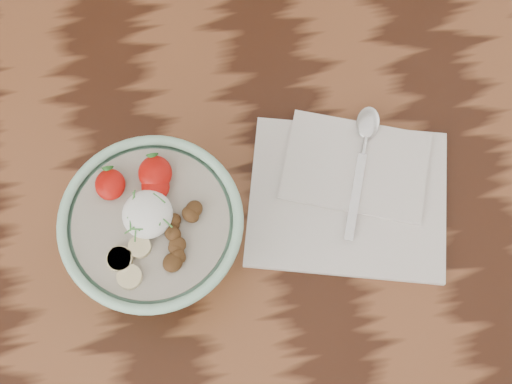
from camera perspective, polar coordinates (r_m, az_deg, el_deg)
table at (r=95.83cm, az=3.81°, el=-4.95°), size 160.00×90.00×75.00cm
breakfast_bowl at (r=80.50cm, az=-8.06°, el=-3.16°), size 19.94×19.94×13.28cm
napkin at (r=88.38cm, az=7.48°, el=0.03°), size 28.41×25.25×1.48cm
spoon at (r=89.75cm, az=8.71°, el=4.09°), size 8.60×17.22×0.93cm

